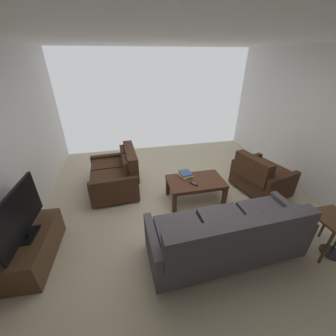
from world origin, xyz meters
The scene contains 12 objects.
ground_plane centered at (0.00, 0.00, 0.00)m, with size 5.18×5.99×0.01m, color beige.
wall_left centered at (-2.59, 0.00, 1.32)m, with size 0.12×5.99×2.64m, color silver.
ceiling_slab centered at (0.00, 0.00, 2.64)m, with size 5.18×5.99×0.01m.
sofa_main centered at (-0.25, 1.02, 0.37)m, with size 2.10×0.88×0.85m.
loveseat_near centered at (1.17, -0.95, 0.35)m, with size 0.96×1.23×0.85m.
coffee_table centered at (-0.26, -0.27, 0.36)m, with size 1.03×0.63×0.43m.
end_table centered at (-1.63, 1.21, 0.48)m, with size 0.44×0.44×0.59m.
tv_stand centered at (2.27, 0.53, 0.21)m, with size 0.52×1.06×0.43m.
flat_tv centered at (2.27, 0.53, 0.77)m, with size 0.22×1.02×0.65m.
armchair_side centered at (-1.59, -0.26, 0.35)m, with size 1.00×1.13×0.82m.
book_stack centered at (-0.12, -0.47, 0.47)m, with size 0.28×0.29×0.07m.
tv_remote centered at (-0.18, -0.16, 0.44)m, with size 0.12×0.16×0.02m.
Camera 1 is at (0.93, 2.75, 2.44)m, focal length 22.00 mm.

